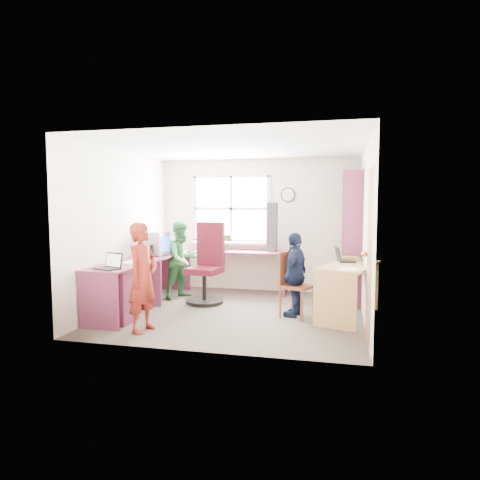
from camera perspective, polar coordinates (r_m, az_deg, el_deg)
The scene contains 19 objects.
room at distance 6.26m, azimuth -0.22°, elevation 1.41°, with size 3.64×3.44×2.44m.
l_desk at distance 6.44m, azimuth -12.57°, elevation -5.45°, with size 2.38×2.95×0.75m.
right_desk at distance 6.17m, azimuth 14.25°, elevation -5.09°, with size 0.94×1.42×0.75m.
bookshelf at distance 7.20m, azimuth 14.63°, elevation -0.01°, with size 0.30×1.02×2.10m.
swivel_chair at distance 6.92m, azimuth -4.44°, elevation -3.79°, with size 0.69×0.69×1.29m.
wooden_chair at distance 6.12m, azimuth 7.06°, elevation -5.50°, with size 0.53×0.53×0.92m.
crt_monitor at distance 7.14m, azimuth -11.27°, elevation -0.47°, with size 0.42×0.39×0.38m.
laptop_left at distance 5.82m, azimuth -16.96°, elevation -3.23°, with size 0.37×0.34×0.21m.
laptop_right at distance 6.41m, azimuth 13.57°, elevation -2.38°, with size 0.32×0.36×0.22m.
speaker_a at distance 6.94m, azimuth -11.97°, elevation -1.42°, with size 0.11×0.11×0.19m.
speaker_b at distance 7.48m, azimuth -10.32°, elevation -0.98°, with size 0.11×0.11×0.18m.
cd_tower at distance 7.54m, azimuth 4.30°, elevation 1.72°, with size 0.18×0.16×0.86m.
game_box at distance 6.57m, azimuth 14.47°, elevation -2.42°, with size 0.30×0.30×0.06m.
paper_a at distance 6.42m, azimuth -14.31°, elevation -2.84°, with size 0.26×0.34×0.00m.
paper_b at distance 5.73m, azimuth 14.25°, elevation -3.74°, with size 0.28×0.35×0.00m.
potted_plant at distance 7.69m, azimuth -1.72°, elevation -0.32°, with size 0.16×0.13×0.29m, color #296829.
person_red at distance 5.48m, azimuth -12.83°, elevation -4.87°, with size 0.50×0.33×1.37m, color maroon.
person_green at distance 7.28m, azimuth -7.73°, elevation -2.63°, with size 0.63×0.49×1.30m, color #2D7139.
person_navy at distance 6.12m, azimuth 7.39°, elevation -4.58°, with size 0.70×0.29×1.19m, color #121C3A.
Camera 1 is at (1.45, -5.98, 1.61)m, focal length 32.00 mm.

